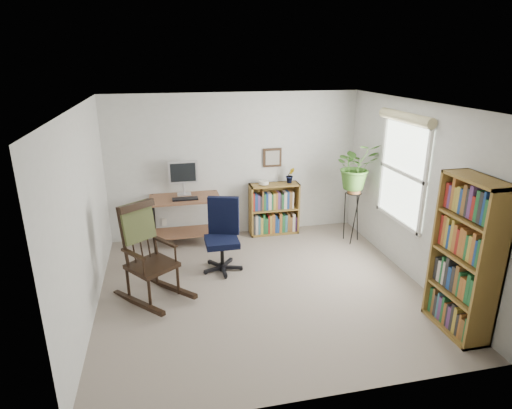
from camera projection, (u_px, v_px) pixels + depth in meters
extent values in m
cube|color=gray|center=(262.00, 288.00, 5.70)|extent=(4.20, 4.00, 0.00)
cube|color=silver|center=(263.00, 105.00, 4.92)|extent=(4.20, 4.00, 0.00)
cube|color=silver|center=(235.00, 166.00, 7.16)|extent=(4.20, 0.00, 2.40)
cube|color=silver|center=(320.00, 281.00, 3.46)|extent=(4.20, 0.00, 2.40)
cube|color=silver|center=(84.00, 216.00, 4.88)|extent=(0.00, 4.00, 2.40)
cube|color=silver|center=(415.00, 192.00, 5.74)|extent=(0.00, 4.00, 2.40)
cube|color=black|center=(185.00, 199.00, 6.72)|extent=(0.40, 0.15, 0.02)
imported|color=#3C6C26|center=(358.00, 144.00, 6.64)|extent=(1.69, 1.87, 1.46)
imported|color=#3C6C26|center=(290.00, 180.00, 7.27)|extent=(0.13, 0.24, 0.11)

